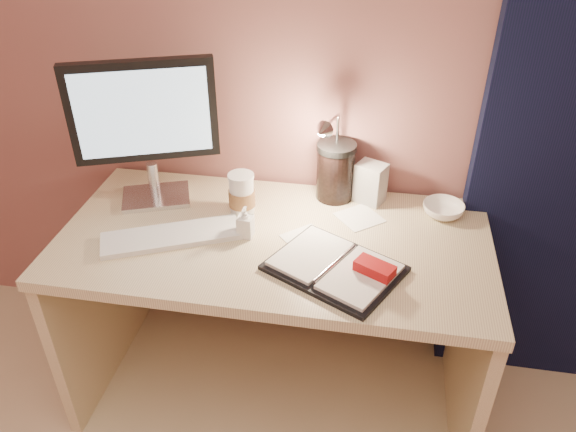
% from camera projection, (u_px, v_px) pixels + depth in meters
% --- Properties ---
extents(desk, '(1.40, 0.70, 0.73)m').
position_uv_depth(desk, '(278.00, 276.00, 2.01)').
color(desk, beige).
rests_on(desk, ground).
extents(monitor, '(0.46, 0.24, 0.51)m').
position_uv_depth(monitor, '(144.00, 120.00, 1.85)').
color(monitor, silver).
rests_on(monitor, desk).
extents(keyboard, '(0.46, 0.30, 0.02)m').
position_uv_depth(keyboard, '(171.00, 236.00, 1.81)').
color(keyboard, silver).
rests_on(keyboard, desk).
extents(planner, '(0.45, 0.41, 0.06)m').
position_uv_depth(planner, '(338.00, 267.00, 1.67)').
color(planner, black).
rests_on(planner, desk).
extents(paper_a, '(0.18, 0.18, 0.00)m').
position_uv_depth(paper_a, '(306.00, 239.00, 1.81)').
color(paper_a, silver).
rests_on(paper_a, desk).
extents(paper_c, '(0.19, 0.19, 0.00)m').
position_uv_depth(paper_c, '(359.00, 218.00, 1.91)').
color(paper_c, silver).
rests_on(paper_c, desk).
extents(coffee_cup, '(0.09, 0.09, 0.15)m').
position_uv_depth(coffee_cup, '(242.00, 195.00, 1.91)').
color(coffee_cup, silver).
rests_on(coffee_cup, desk).
extents(bowl, '(0.17, 0.17, 0.04)m').
position_uv_depth(bowl, '(443.00, 210.00, 1.92)').
color(bowl, white).
rests_on(bowl, desk).
extents(lotion_bottle, '(0.05, 0.05, 0.11)m').
position_uv_depth(lotion_bottle, '(245.00, 222.00, 1.80)').
color(lotion_bottle, silver).
rests_on(lotion_bottle, desk).
extents(dark_jar, '(0.13, 0.13, 0.19)m').
position_uv_depth(dark_jar, '(335.00, 174.00, 1.98)').
color(dark_jar, black).
rests_on(dark_jar, desk).
extents(product_box, '(0.12, 0.11, 0.15)m').
position_uv_depth(product_box, '(370.00, 183.00, 1.97)').
color(product_box, beige).
rests_on(product_box, desk).
extents(desk_lamp, '(0.11, 0.20, 0.33)m').
position_uv_depth(desk_lamp, '(342.00, 153.00, 1.87)').
color(desk_lamp, silver).
rests_on(desk_lamp, desk).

